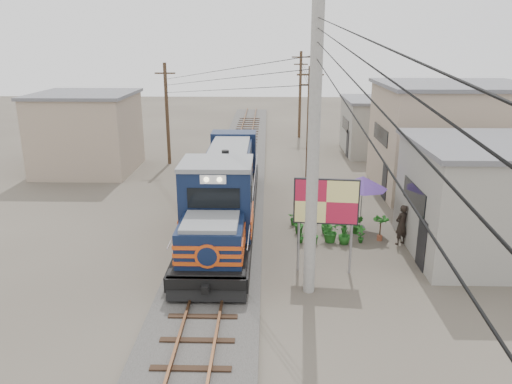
{
  "coord_description": "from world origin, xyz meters",
  "views": [
    {
      "loc": [
        2.02,
        -16.44,
        8.62
      ],
      "look_at": [
        1.51,
        4.22,
        2.2
      ],
      "focal_mm": 35.0,
      "sensor_mm": 36.0,
      "label": 1
    }
  ],
  "objects_px": {
    "market_umbrella": "(363,183)",
    "vendor": "(401,225)",
    "locomotive": "(225,191)",
    "billboard": "(326,204)"
  },
  "relations": [
    {
      "from": "locomotive",
      "to": "billboard",
      "type": "height_order",
      "value": "locomotive"
    },
    {
      "from": "locomotive",
      "to": "market_umbrella",
      "type": "relative_size",
      "value": 6.08
    },
    {
      "from": "market_umbrella",
      "to": "billboard",
      "type": "bearing_deg",
      "value": -115.52
    },
    {
      "from": "billboard",
      "to": "vendor",
      "type": "distance_m",
      "value": 4.91
    },
    {
      "from": "billboard",
      "to": "vendor",
      "type": "height_order",
      "value": "billboard"
    },
    {
      "from": "billboard",
      "to": "vendor",
      "type": "bearing_deg",
      "value": 43.14
    },
    {
      "from": "market_umbrella",
      "to": "vendor",
      "type": "height_order",
      "value": "market_umbrella"
    },
    {
      "from": "locomotive",
      "to": "billboard",
      "type": "distance_m",
      "value": 6.59
    },
    {
      "from": "locomotive",
      "to": "billboard",
      "type": "relative_size",
      "value": 4.17
    },
    {
      "from": "locomotive",
      "to": "vendor",
      "type": "distance_m",
      "value": 8.15
    }
  ]
}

